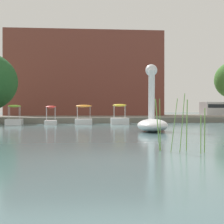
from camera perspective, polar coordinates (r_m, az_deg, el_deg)
ground_plane at (r=7.92m, az=1.66°, el=-7.80°), size 426.99×426.99×0.00m
shore_bank_far at (r=42.60m, az=-7.27°, el=-0.93°), size 147.18×24.50×0.51m
swan_boat at (r=18.67m, az=6.62°, el=-0.92°), size 2.28×3.52×3.71m
pedal_boat_yellow at (r=28.80m, az=1.24°, el=-1.07°), size 1.72×2.50×1.65m
pedal_boat_orange at (r=28.53m, az=-4.65°, el=-1.07°), size 1.57×2.24×1.59m
pedal_boat_red at (r=28.28m, az=-9.96°, el=-1.07°), size 1.00×1.80×1.51m
pedal_boat_lime at (r=28.69m, az=-15.67°, el=-1.15°), size 1.25×2.40×1.57m
parked_van at (r=48.43m, az=16.83°, el=0.61°), size 4.61×2.48×1.73m
apartment_block at (r=47.54m, az=-4.46°, el=5.91°), size 20.43×10.48×10.63m
reed_clump_foreground at (r=9.56m, az=11.21°, el=-2.35°), size 1.22×0.99×1.55m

